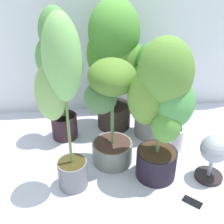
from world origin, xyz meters
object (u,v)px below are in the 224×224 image
Objects in this scene: potted_plant_front_left at (62,94)px; potted_plant_back_center at (114,53)px; potted_plant_front_right at (162,104)px; nutrient_bottle at (177,140)px; potted_plant_center at (110,106)px; potted_plant_back_right at (154,82)px; cell_phone at (192,202)px; potted_plant_back_left at (59,68)px; floor_fan at (214,153)px.

potted_plant_back_center is (0.35, 0.67, -0.00)m from potted_plant_front_left.
potted_plant_front_right reaches higher than nutrient_bottle.
nutrient_bottle is at bearing 8.63° from potted_plant_center.
potted_plant_back_right is (0.28, -0.15, -0.19)m from potted_plant_back_center.
cell_phone is 0.78× the size of nutrient_bottle.
potted_plant_center is 0.76m from cell_phone.
cell_phone is (0.78, -0.77, -0.58)m from potted_plant_back_left.
potted_plant_back_left is 0.70m from potted_plant_back_right.
potted_plant_front_left is at bearing -159.98° from nutrient_bottle.
nutrient_bottle is (-0.12, 0.31, -0.12)m from floor_fan.
potted_plant_center is 0.71m from floor_fan.
potted_plant_center is (-0.08, -0.46, -0.20)m from potted_plant_back_center.
potted_plant_front_left is 1.15× the size of potted_plant_front_right.
nutrient_bottle reaches higher than cell_phone.
potted_plant_back_center is 6.77× the size of cell_phone.
potted_plant_center is at bearing -139.30° from potted_plant_back_right.
potted_plant_front_right is (0.55, 0.03, -0.10)m from potted_plant_front_left.
potted_plant_front_left reaches higher than potted_plant_back_right.
potted_plant_back_right is 0.66m from floor_fan.
floor_fan reaches higher than cell_phone.
potted_plant_back_center is 1.37× the size of potted_plant_center.
potted_plant_back_left reaches higher than floor_fan.
potted_plant_back_center is at bearing 17.43° from potted_plant_back_left.
potted_plant_back_right is at bearing -28.34° from potted_plant_back_center.
potted_plant_back_center reaches higher than cell_phone.
potted_plant_front_left reaches higher than cell_phone.
floor_fan is at bearing -63.71° from potted_plant_back_right.
floor_fan is 1.66× the size of nutrient_bottle.
floor_fan is (0.55, -0.70, -0.44)m from potted_plant_back_center.
potted_plant_front_left reaches higher than floor_fan.
nutrient_bottle is at bearing -17.05° from potted_plant_back_left.
cell_phone is at bearing -17.33° from potted_plant_front_left.
potted_plant_front_right is 2.85× the size of floor_fan.
potted_plant_back_left reaches higher than potted_plant_center.
potted_plant_back_center is (-0.20, 0.64, 0.10)m from potted_plant_front_right.
potted_plant_front_left reaches higher than potted_plant_front_right.
floor_fan reaches higher than nutrient_bottle.
potted_plant_center is at bearing 37.17° from potted_plant_front_left.
potted_plant_center is at bearing -99.58° from potted_plant_back_center.
potted_plant_front_right is at bearing -103.61° from cell_phone.
potted_plant_back_right is at bearing 39.22° from potted_plant_front_left.
potted_plant_front_right is at bearing -32.61° from potted_plant_center.
potted_plant_back_right is 3.89× the size of nutrient_bottle.
potted_plant_back_left is 0.55m from potted_plant_front_left.
potted_plant_center is at bearing 156.44° from floor_fan.
potted_plant_front_right is 0.49m from floor_fan.
potted_plant_back_center is 0.51m from potted_plant_center.
potted_plant_front_left is 0.84m from potted_plant_back_right.
potted_plant_front_right reaches higher than cell_phone.
potted_plant_front_right is 0.57m from nutrient_bottle.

